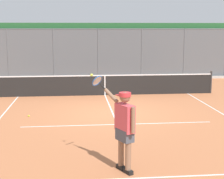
{
  "coord_description": "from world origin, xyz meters",
  "views": [
    {
      "loc": [
        1.3,
        12.53,
        3.11
      ],
      "look_at": [
        0.12,
        0.87,
        1.05
      ],
      "focal_mm": 56.03,
      "sensor_mm": 36.0,
      "label": 1
    }
  ],
  "objects": [
    {
      "name": "tennis_player",
      "position": [
        0.3,
        5.3,
        1.06
      ],
      "size": [
        0.92,
        1.22,
        2.07
      ],
      "rotation": [
        0.0,
        0.0,
        -1.12
      ],
      "color": "black",
      "rests_on": "ground"
    },
    {
      "name": "fence_backdrop",
      "position": [
        0.0,
        -9.29,
        1.7
      ],
      "size": [
        19.04,
        1.37,
        3.43
      ],
      "color": "#565B60",
      "rests_on": "ground"
    },
    {
      "name": "ground_plane",
      "position": [
        0.0,
        0.0,
        0.0
      ],
      "size": [
        60.0,
        60.0,
        0.0
      ],
      "primitive_type": "plane",
      "color": "#B76B42"
    },
    {
      "name": "tennis_ball_near_net",
      "position": [
        3.03,
        0.22,
        0.03
      ],
      "size": [
        0.07,
        0.07,
        0.07
      ],
      "primitive_type": "sphere",
      "color": "#CCDB33",
      "rests_on": "ground"
    },
    {
      "name": "tennis_net",
      "position": [
        0.0,
        -3.58,
        0.49
      ],
      "size": [
        10.38,
        0.09,
        1.07
      ],
      "color": "#2D2D2D",
      "rests_on": "ground"
    },
    {
      "name": "court_line_markings",
      "position": [
        0.0,
        1.84,
        0.0
      ],
      "size": [
        8.08,
        9.32,
        0.01
      ],
      "color": "white",
      "rests_on": "ground"
    }
  ]
}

